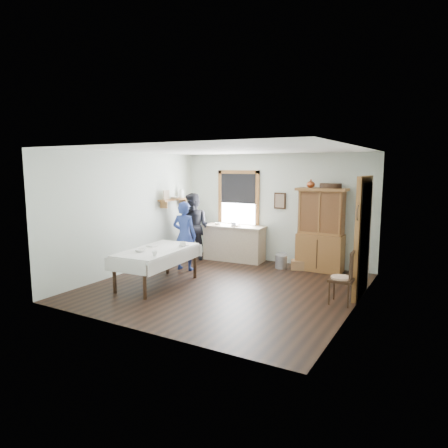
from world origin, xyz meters
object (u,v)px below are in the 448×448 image
at_px(wicker_basket, 299,265).
at_px(woman_blue, 184,238).
at_px(work_counter, 234,243).
at_px(dining_table, 157,267).
at_px(figure_dark, 194,229).
at_px(spindle_chair, 342,277).
at_px(pail, 281,262).
at_px(china_hutch, 321,230).

bearing_deg(wicker_basket, woman_blue, -150.10).
bearing_deg(work_counter, dining_table, -100.73).
distance_m(dining_table, figure_dark, 2.35).
bearing_deg(spindle_chair, wicker_basket, 125.64).
height_order(work_counter, figure_dark, figure_dark).
relative_size(work_counter, figure_dark, 0.99).
height_order(spindle_chair, woman_blue, woman_blue).
bearing_deg(pail, dining_table, -123.63).
bearing_deg(pail, figure_dark, -172.77).
xyz_separation_m(china_hutch, pail, (-0.85, -0.24, -0.80)).
height_order(china_hutch, figure_dark, china_hutch).
bearing_deg(dining_table, wicker_basket, 51.25).
relative_size(china_hutch, woman_blue, 1.29).
distance_m(work_counter, dining_table, 2.71).
relative_size(china_hutch, wicker_basket, 5.09).
height_order(china_hutch, spindle_chair, china_hutch).
bearing_deg(china_hutch, work_counter, -178.37).
relative_size(dining_table, woman_blue, 1.26).
bearing_deg(dining_table, work_counter, 83.07).
height_order(pail, figure_dark, figure_dark).
distance_m(china_hutch, wicker_basket, 0.96).
xyz_separation_m(spindle_chair, pail, (-1.83, 1.81, -0.32)).
relative_size(spindle_chair, pail, 3.09).
bearing_deg(wicker_basket, figure_dark, -172.15).
xyz_separation_m(work_counter, figure_dark, (-0.93, -0.45, 0.34)).
height_order(work_counter, woman_blue, woman_blue).
relative_size(dining_table, figure_dark, 1.17).
bearing_deg(figure_dark, woman_blue, -68.06).
distance_m(work_counter, pail, 1.39).
relative_size(spindle_chair, woman_blue, 0.65).
bearing_deg(spindle_chair, woman_blue, 170.29).
bearing_deg(china_hutch, spindle_chair, -64.69).
bearing_deg(pail, wicker_basket, 11.26).
height_order(china_hutch, woman_blue, china_hutch).
relative_size(china_hutch, figure_dark, 1.20).
relative_size(work_counter, pail, 5.08).
relative_size(wicker_basket, figure_dark, 0.24).
xyz_separation_m(dining_table, spindle_chair, (3.51, 0.72, 0.11)).
distance_m(dining_table, pail, 3.04).
height_order(woman_blue, figure_dark, figure_dark).
distance_m(china_hutch, figure_dark, 3.18).
bearing_deg(china_hutch, woman_blue, -151.88).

